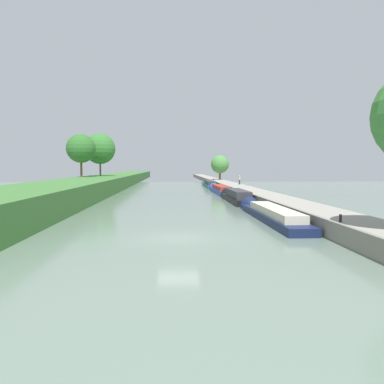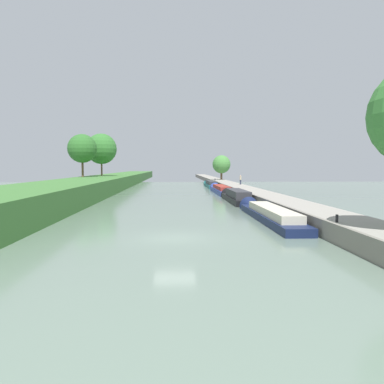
% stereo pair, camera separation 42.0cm
% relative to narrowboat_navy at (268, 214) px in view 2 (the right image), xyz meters
% --- Properties ---
extents(ground_plane, '(160.00, 160.00, 0.00)m').
position_rel_narrowboat_navy_xyz_m(ground_plane, '(-7.56, -7.45, -0.47)').
color(ground_plane, slate).
extents(right_towpath, '(3.49, 260.00, 1.08)m').
position_rel_narrowboat_navy_xyz_m(right_towpath, '(3.21, -7.45, 0.07)').
color(right_towpath, gray).
rests_on(right_towpath, ground_plane).
extents(stone_quay, '(0.25, 260.00, 1.13)m').
position_rel_narrowboat_navy_xyz_m(stone_quay, '(1.35, -7.45, 0.10)').
color(stone_quay, gray).
rests_on(stone_quay, ground_plane).
extents(narrowboat_navy, '(1.98, 15.61, 1.89)m').
position_rel_narrowboat_navy_xyz_m(narrowboat_navy, '(0.00, 0.00, 0.00)').
color(narrowboat_navy, '#141E42').
rests_on(narrowboat_navy, ground_plane).
extents(narrowboat_black, '(2.13, 12.91, 2.19)m').
position_rel_narrowboat_navy_xyz_m(narrowboat_black, '(-0.02, 15.42, 0.13)').
color(narrowboat_black, black).
rests_on(narrowboat_black, ground_plane).
extents(narrowboat_blue, '(1.97, 16.41, 1.88)m').
position_rel_narrowboat_navy_xyz_m(narrowboat_blue, '(-0.04, 30.47, 0.05)').
color(narrowboat_blue, '#283D93').
rests_on(narrowboat_blue, ground_plane).
extents(narrowboat_teal, '(1.92, 14.73, 1.96)m').
position_rel_narrowboat_navy_xyz_m(narrowboat_teal, '(0.07, 47.74, 0.08)').
color(narrowboat_teal, '#195B60').
rests_on(narrowboat_teal, ground_plane).
extents(tree_rightbank_midnear, '(4.41, 4.41, 5.96)m').
position_rel_narrowboat_navy_xyz_m(tree_rightbank_midnear, '(3.98, 60.22, 4.35)').
color(tree_rightbank_midnear, brown).
rests_on(tree_rightbank_midnear, right_towpath).
extents(tree_leftbank_downstream, '(5.27, 5.27, 7.86)m').
position_rel_narrowboat_navy_xyz_m(tree_leftbank_downstream, '(-24.44, 39.22, 7.11)').
color(tree_leftbank_downstream, brown).
rests_on(tree_leftbank_downstream, left_grassy_bank).
extents(tree_leftbank_upstream, '(6.21, 6.21, 8.63)m').
position_rel_narrowboat_navy_xyz_m(tree_leftbank_upstream, '(-22.44, 46.81, 7.42)').
color(tree_leftbank_upstream, brown).
rests_on(tree_leftbank_upstream, left_grassy_bank).
extents(person_walking, '(0.34, 0.34, 1.66)m').
position_rel_narrowboat_navy_xyz_m(person_walking, '(4.30, 35.94, 1.49)').
color(person_walking, '#282D42').
rests_on(person_walking, right_towpath).
extents(mooring_bollard_near, '(0.16, 0.16, 0.45)m').
position_rel_narrowboat_navy_xyz_m(mooring_bollard_near, '(1.77, -8.80, 0.84)').
color(mooring_bollard_near, black).
rests_on(mooring_bollard_near, right_towpath).
extents(mooring_bollard_far, '(0.16, 0.16, 0.45)m').
position_rel_narrowboat_navy_xyz_m(mooring_bollard_far, '(1.77, 54.61, 0.84)').
color(mooring_bollard_far, black).
rests_on(mooring_bollard_far, right_towpath).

